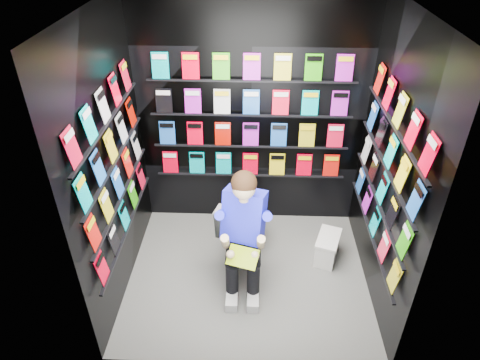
{
  "coord_description": "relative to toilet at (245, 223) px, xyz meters",
  "views": [
    {
      "loc": [
        0.04,
        -3.11,
        3.25
      ],
      "look_at": [
        -0.08,
        0.15,
        1.07
      ],
      "focal_mm": 32.0,
      "sensor_mm": 36.0,
      "label": 1
    }
  ],
  "objects": [
    {
      "name": "toilet",
      "position": [
        0.0,
        0.0,
        0.0
      ],
      "size": [
        0.62,
        0.84,
        0.73
      ],
      "primitive_type": "imported",
      "rotation": [
        0.0,
        0.0,
        2.85
      ],
      "color": "white",
      "rests_on": "floor"
    },
    {
      "name": "wall_left",
      "position": [
        -1.16,
        -0.39,
        0.93
      ],
      "size": [
        0.04,
        2.0,
        2.6
      ],
      "primitive_type": "cube",
      "color": "black",
      "rests_on": "floor"
    },
    {
      "name": "wall_right",
      "position": [
        1.24,
        -0.39,
        0.93
      ],
      "size": [
        0.04,
        2.0,
        2.6
      ],
      "primitive_type": "cube",
      "color": "black",
      "rests_on": "floor"
    },
    {
      "name": "held_comic",
      "position": [
        0.0,
        -0.73,
        0.21
      ],
      "size": [
        0.31,
        0.23,
        0.12
      ],
      "primitive_type": "cube",
      "rotation": [
        -0.96,
        0.0,
        -0.29
      ],
      "color": "#1E9815",
      "rests_on": "reader"
    },
    {
      "name": "longbox_lid",
      "position": [
        0.88,
        -0.11,
        -0.08
      ],
      "size": [
        0.33,
        0.43,
        0.03
      ],
      "primitive_type": "cube",
      "rotation": [
        0.0,
        0.0,
        -0.33
      ],
      "color": "silver",
      "rests_on": "longbox"
    },
    {
      "name": "reader",
      "position": [
        0.0,
        -0.38,
        0.4
      ],
      "size": [
        0.72,
        0.88,
        1.4
      ],
      "primitive_type": null,
      "rotation": [
        0.0,
        0.0,
        -0.29
      ],
      "color": "#2A2CF1",
      "rests_on": "toilet"
    },
    {
      "name": "wall_back",
      "position": [
        0.04,
        0.61,
        0.93
      ],
      "size": [
        2.4,
        0.04,
        2.6
      ],
      "primitive_type": "cube",
      "color": "black",
      "rests_on": "floor"
    },
    {
      "name": "comics_right",
      "position": [
        1.21,
        -0.39,
        0.94
      ],
      "size": [
        0.06,
        1.7,
        1.37
      ],
      "primitive_type": null,
      "color": "red",
      "rests_on": "wall_right"
    },
    {
      "name": "wall_front",
      "position": [
        0.04,
        -1.39,
        0.93
      ],
      "size": [
        2.4,
        0.04,
        2.6
      ],
      "primitive_type": "cube",
      "color": "black",
      "rests_on": "floor"
    },
    {
      "name": "ceiling",
      "position": [
        0.04,
        -0.39,
        2.23
      ],
      "size": [
        2.4,
        2.4,
        0.0
      ],
      "primitive_type": "plane",
      "color": "white",
      "rests_on": "floor"
    },
    {
      "name": "longbox",
      "position": [
        0.88,
        -0.11,
        -0.23
      ],
      "size": [
        0.3,
        0.41,
        0.27
      ],
      "primitive_type": "cube",
      "rotation": [
        0.0,
        0.0,
        -0.33
      ],
      "color": "silver",
      "rests_on": "floor"
    },
    {
      "name": "floor",
      "position": [
        0.04,
        -0.39,
        -0.37
      ],
      "size": [
        2.4,
        2.4,
        0.0
      ],
      "primitive_type": "plane",
      "color": "slate",
      "rests_on": "ground"
    },
    {
      "name": "comics_back",
      "position": [
        0.04,
        0.58,
        0.94
      ],
      "size": [
        2.1,
        0.06,
        1.37
      ],
      "primitive_type": null,
      "color": "red",
      "rests_on": "wall_back"
    },
    {
      "name": "comics_left",
      "position": [
        -1.13,
        -0.39,
        0.94
      ],
      "size": [
        0.06,
        1.7,
        1.37
      ],
      "primitive_type": null,
      "color": "red",
      "rests_on": "wall_left"
    }
  ]
}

